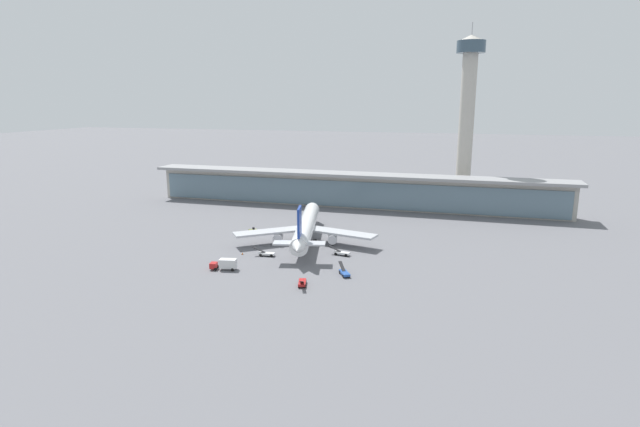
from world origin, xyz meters
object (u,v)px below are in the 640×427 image
service_truck_mid_apron_blue (344,272)px  service_truck_on_taxiway_olive (253,231)px  airliner_on_stand (306,227)px  control_tower (467,109)px  service_truck_under_wing_red (225,264)px  service_truck_at_far_stand_white (266,253)px  safety_cone_alpha (242,254)px  service_truck_by_tail_red (302,283)px  service_truck_near_nose_white (341,253)px

service_truck_mid_apron_blue → service_truck_on_taxiway_olive: size_ratio=1.97×
airliner_on_stand → service_truck_mid_apron_blue: size_ratio=9.23×
control_tower → service_truck_under_wing_red: bearing=-118.7°
service_truck_under_wing_red → service_truck_on_taxiway_olive: bearing=102.8°
service_truck_on_taxiway_olive → service_truck_at_far_stand_white: service_truck_at_far_stand_white is taller
service_truck_mid_apron_blue → service_truck_under_wing_red: bearing=-171.6°
service_truck_at_far_stand_white → safety_cone_alpha: service_truck_at_far_stand_white is taller
service_truck_by_tail_red → service_truck_on_taxiway_olive: bearing=126.7°
service_truck_near_nose_white → safety_cone_alpha: 30.11m
service_truck_under_wing_red → service_truck_by_tail_red: 24.91m
service_truck_near_nose_white → service_truck_mid_apron_blue: size_ratio=1.06×
airliner_on_stand → service_truck_on_taxiway_olive: size_ratio=18.20×
service_truck_by_tail_red → control_tower: size_ratio=0.09×
airliner_on_stand → safety_cone_alpha: 24.33m
service_truck_mid_apron_blue → service_truck_at_far_stand_white: bearing=159.3°
airliner_on_stand → service_truck_under_wing_red: airliner_on_stand is taller
service_truck_mid_apron_blue → service_truck_near_nose_white: bearing=106.5°
airliner_on_stand → service_truck_by_tail_red: size_ratio=8.72×
service_truck_mid_apron_blue → control_tower: 118.23m
service_truck_on_taxiway_olive → safety_cone_alpha: service_truck_on_taxiway_olive is taller
service_truck_on_taxiway_olive → control_tower: bearing=46.2°
airliner_on_stand → control_tower: (48.49, 78.39, 37.25)m
safety_cone_alpha → service_truck_under_wing_red: bearing=-84.1°
airliner_on_stand → service_truck_on_taxiway_olive: 22.63m
control_tower → service_truck_on_taxiway_olive: bearing=-133.8°
service_truck_under_wing_red → service_truck_on_taxiway_olive: 39.70m
service_truck_under_wing_red → service_truck_by_tail_red: (24.25, -5.60, -0.88)m
service_truck_near_nose_white → service_truck_on_taxiway_olive: bearing=155.4°
service_truck_mid_apron_blue → airliner_on_stand: bearing=124.9°
service_truck_mid_apron_blue → service_truck_by_tail_red: 13.44m
service_truck_by_tail_red → service_truck_at_far_stand_white: (-18.23, 20.52, 0.00)m
control_tower → safety_cone_alpha: bearing=-122.8°
service_truck_by_tail_red → airliner_on_stand: bearing=106.3°
service_truck_under_wing_red → service_truck_near_nose_white: bearing=38.6°
service_truck_near_nose_white → service_truck_by_tail_red: 27.85m
airliner_on_stand → control_tower: bearing=58.3°
service_truck_under_wing_red → control_tower: bearing=61.3°
service_truck_under_wing_red → service_truck_at_far_stand_white: bearing=68.0°
service_truck_mid_apron_blue → service_truck_on_taxiway_olive: (-41.46, 33.86, 0.07)m
service_truck_mid_apron_blue → service_truck_at_far_stand_white: (-26.68, 10.06, 0.00)m
service_truck_on_taxiway_olive → safety_cone_alpha: bearing=-73.4°
service_truck_on_taxiway_olive → safety_cone_alpha: 25.50m
service_truck_near_nose_white → service_truck_mid_apron_blue: 17.93m
safety_cone_alpha → control_tower: bearing=57.2°
service_truck_mid_apron_blue → control_tower: control_tower is taller
service_truck_by_tail_red → service_truck_on_taxiway_olive: 55.26m
control_tower → safety_cone_alpha: (-62.77, -97.49, -42.05)m
service_truck_at_far_stand_white → airliner_on_stand: bearing=69.8°
service_truck_at_far_stand_white → safety_cone_alpha: 7.53m
service_truck_by_tail_red → control_tower: 129.92m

